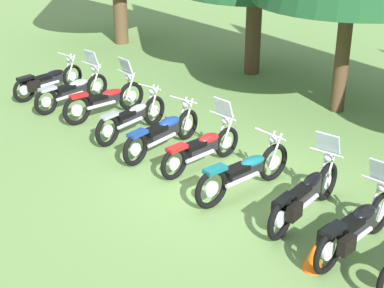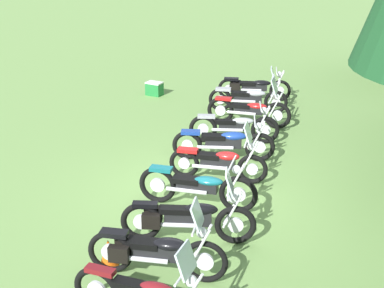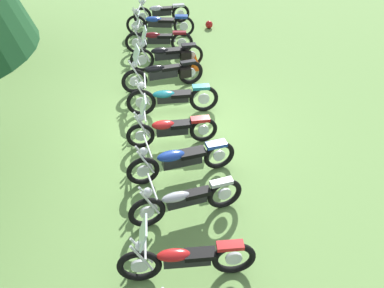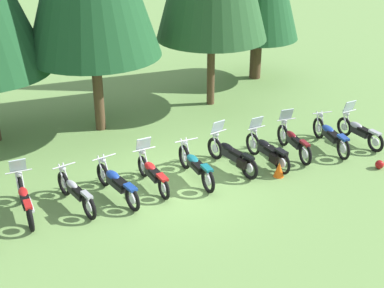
% 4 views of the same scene
% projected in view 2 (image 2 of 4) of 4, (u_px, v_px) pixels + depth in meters
% --- Properties ---
extents(ground_plane, '(80.00, 80.00, 0.00)m').
position_uv_depth(ground_plane, '(204.00, 193.00, 12.16)').
color(ground_plane, '#6B934C').
extents(motorcycle_0, '(0.73, 2.24, 0.98)m').
position_uv_depth(motorcycle_0, '(253.00, 87.00, 18.06)').
color(motorcycle_0, black).
rests_on(motorcycle_0, ground_plane).
extents(motorcycle_1, '(0.76, 2.29, 1.35)m').
position_uv_depth(motorcycle_1, '(249.00, 97.00, 16.94)').
color(motorcycle_1, black).
rests_on(motorcycle_1, ground_plane).
extents(motorcycle_2, '(0.70, 2.29, 1.38)m').
position_uv_depth(motorcycle_2, '(250.00, 110.00, 15.82)').
color(motorcycle_2, black).
rests_on(motorcycle_2, ground_plane).
extents(motorcycle_3, '(0.67, 2.26, 1.01)m').
position_uv_depth(motorcycle_3, '(235.00, 127.00, 14.67)').
color(motorcycle_3, black).
rests_on(motorcycle_3, ground_plane).
extents(motorcycle_4, '(0.75, 2.39, 1.00)m').
position_uv_depth(motorcycle_4, '(224.00, 142.00, 13.63)').
color(motorcycle_4, black).
rests_on(motorcycle_4, ground_plane).
extents(motorcycle_5, '(0.72, 2.15, 1.34)m').
position_uv_depth(motorcycle_5, '(219.00, 161.00, 12.58)').
color(motorcycle_5, black).
rests_on(motorcycle_5, ground_plane).
extents(motorcycle_6, '(0.75, 2.38, 1.03)m').
position_uv_depth(motorcycle_6, '(198.00, 186.00, 11.43)').
color(motorcycle_6, black).
rests_on(motorcycle_6, ground_plane).
extents(motorcycle_7, '(0.64, 2.38, 1.37)m').
position_uv_depth(motorcycle_7, '(187.00, 218.00, 10.21)').
color(motorcycle_7, black).
rests_on(motorcycle_7, ground_plane).
extents(motorcycle_8, '(0.66, 2.27, 1.38)m').
position_uv_depth(motorcycle_8, '(155.00, 251.00, 9.21)').
color(motorcycle_8, black).
rests_on(motorcycle_8, ground_plane).
extents(picnic_cooler, '(0.50, 0.59, 0.42)m').
position_uv_depth(picnic_cooler, '(154.00, 89.00, 18.62)').
color(picnic_cooler, '#1E7233').
rests_on(picnic_cooler, ground_plane).
extents(traffic_cone, '(0.32, 0.32, 0.48)m').
position_uv_depth(traffic_cone, '(109.00, 252.00, 9.61)').
color(traffic_cone, '#EA590F').
rests_on(traffic_cone, ground_plane).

